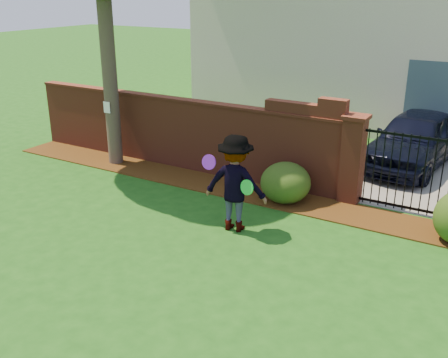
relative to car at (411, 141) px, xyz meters
The scene contains 13 objects.
ground 7.52m from the car, 113.71° to the right, with size 80.00×80.00×0.01m, color #1B4F13.
mulch_bed 5.34m from the car, 138.37° to the right, with size 11.10×1.08×0.03m, color #3A210A.
brick_wall 5.78m from the car, 150.35° to the right, with size 8.70×0.31×2.16m.
pillar_left 2.93m from the car, 102.07° to the right, with size 0.50×0.50×1.88m.
iron_gate 2.90m from the car, 80.29° to the right, with size 1.78×0.03×1.60m.
driveway 1.42m from the car, 66.83° to the left, with size 3.20×8.00×0.01m, color gray.
house 6.04m from the car, 111.34° to the left, with size 12.40×6.40×6.30m.
car is the anchor object (origin of this frame).
paper_notice 7.59m from the car, 151.11° to the right, with size 0.20×0.01×0.28m, color white.
shrub_left 4.01m from the car, 116.42° to the right, with size 1.06×1.06×0.87m, color #204414.
man 5.67m from the car, 111.27° to the right, with size 1.19×0.68×1.84m, color gray.
frisbee_purple 6.03m from the car, 114.50° to the right, with size 0.28×0.28×0.03m, color purple.
frisbee_green 5.72m from the car, 107.38° to the right, with size 0.28×0.28×0.03m, color green.
Camera 1 is at (5.29, -6.11, 4.34)m, focal length 41.48 mm.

